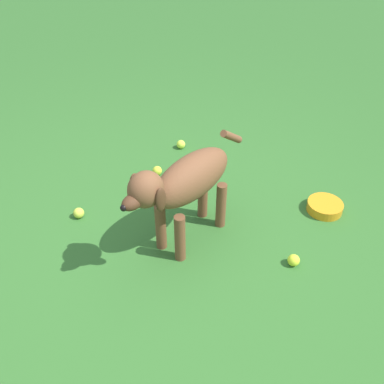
# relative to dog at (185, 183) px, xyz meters

# --- Properties ---
(ground) EXTENTS (14.00, 14.00, 0.00)m
(ground) POSITION_rel_dog_xyz_m (0.10, -0.15, -0.41)
(ground) COLOR #2D6026
(dog) EXTENTS (0.52, 0.82, 0.62)m
(dog) POSITION_rel_dog_xyz_m (0.00, 0.00, 0.00)
(dog) COLOR brown
(dog) RESTS_ON ground
(tennis_ball_0) EXTENTS (0.07, 0.07, 0.07)m
(tennis_ball_0) POSITION_rel_dog_xyz_m (0.37, 0.49, -0.38)
(tennis_ball_0) COLOR #CDE530
(tennis_ball_0) RESTS_ON ground
(tennis_ball_1) EXTENTS (0.07, 0.07, 0.07)m
(tennis_ball_1) POSITION_rel_dog_xyz_m (-0.97, 0.29, -0.38)
(tennis_ball_1) COLOR #C3E33E
(tennis_ball_1) RESTS_ON ground
(tennis_ball_2) EXTENTS (0.07, 0.07, 0.07)m
(tennis_ball_2) POSITION_rel_dog_xyz_m (-0.41, -0.56, -0.38)
(tennis_ball_2) COLOR #C2D33F
(tennis_ball_2) RESTS_ON ground
(tennis_ball_3) EXTENTS (0.07, 0.07, 0.07)m
(tennis_ball_3) POSITION_rel_dog_xyz_m (-0.69, 0.02, -0.38)
(tennis_ball_3) COLOR #C5D334
(tennis_ball_3) RESTS_ON ground
(water_bowl) EXTENTS (0.22, 0.22, 0.06)m
(water_bowl) POSITION_rel_dog_xyz_m (0.04, 0.91, -0.38)
(water_bowl) COLOR orange
(water_bowl) RESTS_ON ground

